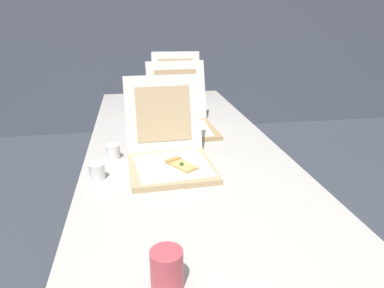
% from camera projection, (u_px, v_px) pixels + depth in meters
% --- Properties ---
extents(wall_back, '(10.00, 0.10, 2.60)m').
position_uv_depth(wall_back, '(149.00, 16.00, 3.86)').
color(wall_back, slate).
rests_on(wall_back, ground).
extents(table, '(0.89, 2.35, 0.73)m').
position_uv_depth(table, '(182.00, 152.00, 1.73)').
color(table, beige).
rests_on(table, ground).
extents(pizza_box_front, '(0.35, 0.44, 0.34)m').
position_uv_depth(pizza_box_front, '(170.00, 155.00, 1.44)').
color(pizza_box_front, tan).
rests_on(pizza_box_front, table).
extents(pizza_box_middle, '(0.35, 0.44, 0.34)m').
position_uv_depth(pizza_box_middle, '(182.00, 121.00, 1.89)').
color(pizza_box_middle, tan).
rests_on(pizza_box_middle, table).
extents(pizza_box_back, '(0.37, 0.45, 0.34)m').
position_uv_depth(pizza_box_back, '(177.00, 100.00, 2.34)').
color(pizza_box_back, tan).
rests_on(pizza_box_back, table).
extents(cup_white_near_left, '(0.06, 0.06, 0.06)m').
position_uv_depth(cup_white_near_left, '(97.00, 171.00, 1.33)').
color(cup_white_near_left, white).
rests_on(cup_white_near_left, table).
extents(cup_white_near_center, '(0.06, 0.06, 0.06)m').
position_uv_depth(cup_white_near_center, '(113.00, 152.00, 1.52)').
color(cup_white_near_center, white).
rests_on(cup_white_near_center, table).
extents(cup_white_far, '(0.06, 0.06, 0.06)m').
position_uv_depth(cup_white_far, '(136.00, 120.00, 1.98)').
color(cup_white_far, white).
rests_on(cup_white_far, table).
extents(cup_printed_front, '(0.08, 0.08, 0.10)m').
position_uv_depth(cup_printed_front, '(167.00, 269.00, 0.80)').
color(cup_printed_front, '#D14C56').
rests_on(cup_printed_front, table).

